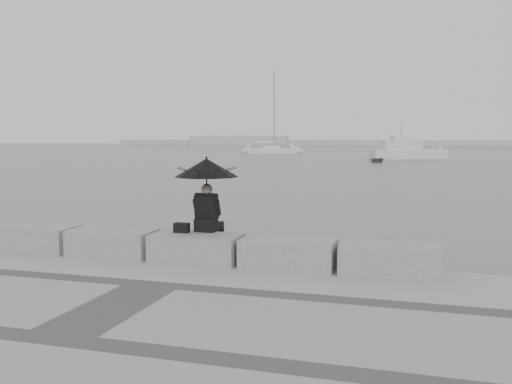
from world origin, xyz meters
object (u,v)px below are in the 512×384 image
(motor_cruiser, at_px, (408,151))
(seated_person, at_px, (206,177))
(sailboat_left, at_px, (271,150))
(dinghy, at_px, (377,160))

(motor_cruiser, bearing_deg, seated_person, -114.60)
(sailboat_left, xyz_separation_m, dinghy, (18.40, -24.91, -0.27))
(seated_person, height_order, sailboat_left, sailboat_left)
(seated_person, relative_size, sailboat_left, 0.11)
(sailboat_left, height_order, motor_cruiser, sailboat_left)
(motor_cruiser, relative_size, dinghy, 3.04)
(sailboat_left, distance_m, dinghy, 30.97)
(seated_person, height_order, motor_cruiser, motor_cruiser)
(sailboat_left, bearing_deg, seated_person, -94.48)
(seated_person, xyz_separation_m, dinghy, (-1.20, 51.98, -1.75))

